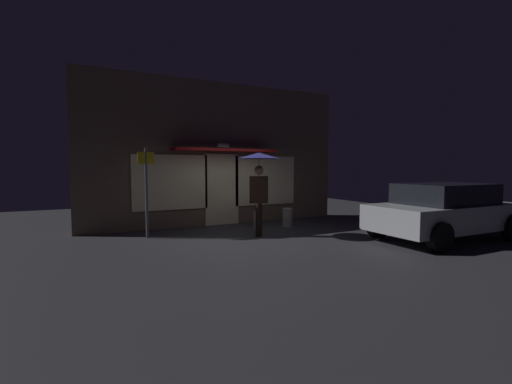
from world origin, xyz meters
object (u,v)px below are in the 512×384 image
street_sign_post (146,187)px  parked_car (444,211)px  sidewalk_bollard_2 (287,218)px  person_with_umbrella (259,172)px  sidewalk_bollard (257,219)px

street_sign_post → parked_car: bearing=-28.4°
parked_car → street_sign_post: bearing=152.8°
street_sign_post → sidewalk_bollard_2: bearing=-3.0°
person_with_umbrella → street_sign_post: street_sign_post is taller
person_with_umbrella → sidewalk_bollard: (0.54, 1.14, -1.41)m
street_sign_post → sidewalk_bollard: bearing=1.6°
person_with_umbrella → sidewalk_bollard_2: bearing=64.0°
parked_car → street_sign_post: size_ratio=1.72×
person_with_umbrella → sidewalk_bollard: bearing=98.1°
parked_car → sidewalk_bollard: (-3.34, 3.61, -0.47)m
street_sign_post → sidewalk_bollard: street_sign_post is taller
parked_car → sidewalk_bollard: size_ratio=8.06×
person_with_umbrella → parked_car: person_with_umbrella is taller
person_with_umbrella → parked_car: (3.88, -2.48, -0.94)m
person_with_umbrella → street_sign_post: 2.86m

